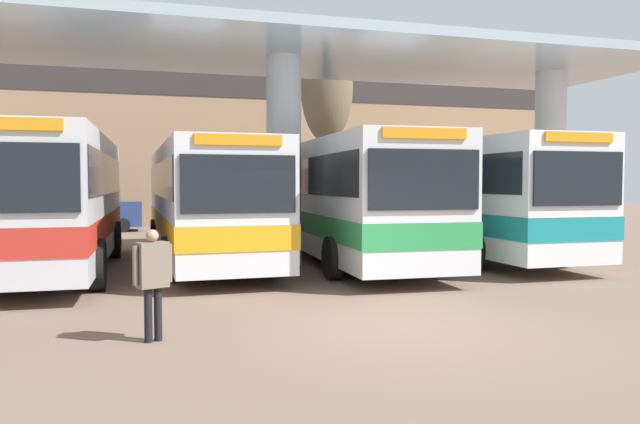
% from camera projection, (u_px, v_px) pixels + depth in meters
% --- Properties ---
extents(ground_plane, '(100.00, 100.00, 0.00)m').
position_uv_depth(ground_plane, '(396.00, 325.00, 9.80)').
color(ground_plane, '#755B4C').
extents(townhouse_backdrop, '(40.00, 0.58, 8.90)m').
position_uv_depth(townhouse_backdrop, '(210.00, 127.00, 32.97)').
color(townhouse_backdrop, '#9E7A5B').
rests_on(townhouse_backdrop, ground_plane).
extents(station_canopy, '(21.98, 6.68, 5.90)m').
position_uv_depth(station_canopy, '(284.00, 84.00, 16.82)').
color(station_canopy, silver).
rests_on(station_canopy, ground_plane).
extents(transit_bus_left_bay, '(2.93, 10.21, 3.39)m').
position_uv_depth(transit_bus_left_bay, '(57.00, 197.00, 15.54)').
color(transit_bus_left_bay, silver).
rests_on(transit_bus_left_bay, ground_plane).
extents(transit_bus_center_bay, '(2.84, 11.99, 3.23)m').
position_uv_depth(transit_bus_center_bay, '(204.00, 198.00, 18.01)').
color(transit_bus_center_bay, silver).
rests_on(transit_bus_center_bay, ground_plane).
extents(transit_bus_right_bay, '(3.21, 11.99, 3.37)m').
position_uv_depth(transit_bus_right_bay, '(342.00, 195.00, 18.19)').
color(transit_bus_right_bay, silver).
rests_on(transit_bus_right_bay, ground_plane).
extents(transit_bus_far_right_bay, '(2.89, 12.03, 3.41)m').
position_uv_depth(transit_bus_far_right_bay, '(451.00, 194.00, 19.71)').
color(transit_bus_far_right_bay, white).
rests_on(transit_bus_far_right_bay, ground_plane).
extents(pedestrian_waiting, '(0.57, 0.37, 1.59)m').
position_uv_depth(pedestrian_waiting, '(153.00, 273.00, 8.76)').
color(pedestrian_waiting, black).
rests_on(pedestrian_waiting, ground_plane).
extents(poplar_tree_behind_left, '(2.38, 2.38, 9.27)m').
position_uv_depth(poplar_tree_behind_left, '(327.00, 88.00, 28.16)').
color(poplar_tree_behind_left, brown).
rests_on(poplar_tree_behind_left, ground_plane).
extents(parked_car_street, '(4.36, 2.01, 2.03)m').
position_uv_depth(parked_car_street, '(93.00, 210.00, 28.65)').
color(parked_car_street, navy).
rests_on(parked_car_street, ground_plane).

